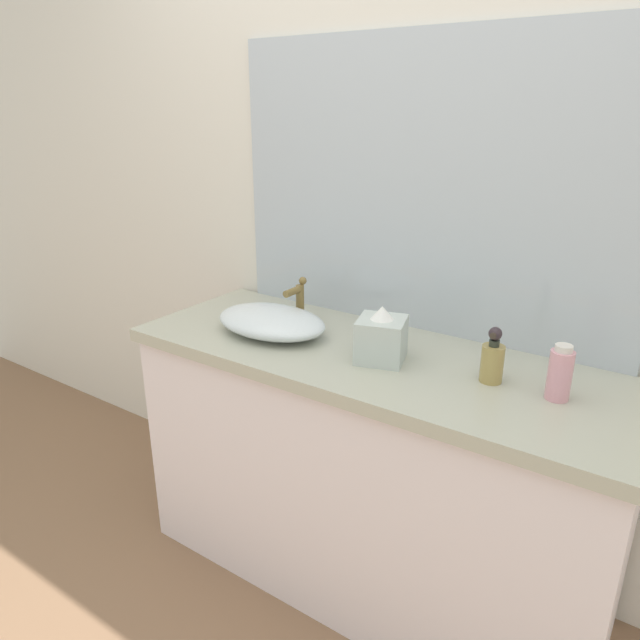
# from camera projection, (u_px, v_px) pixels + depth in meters

# --- Properties ---
(bathroom_wall_rear) EXTENTS (6.00, 0.06, 2.60)m
(bathroom_wall_rear) POSITION_uv_depth(u_px,v_px,m) (421.00, 200.00, 1.93)
(bathroom_wall_rear) COLOR silver
(bathroom_wall_rear) RESTS_ON ground
(vanity_counter) EXTENTS (1.60, 0.58, 0.87)m
(vanity_counter) POSITION_uv_depth(u_px,v_px,m) (369.00, 472.00, 1.97)
(vanity_counter) COLOR white
(vanity_counter) RESTS_ON ground
(wall_mirror_panel) EXTENTS (1.40, 0.01, 0.95)m
(wall_mirror_panel) POSITION_uv_depth(u_px,v_px,m) (422.00, 189.00, 1.88)
(wall_mirror_panel) COLOR #B2BCC6
(wall_mirror_panel) RESTS_ON vanity_counter
(sink_basin) EXTENTS (0.40, 0.27, 0.09)m
(sink_basin) POSITION_uv_depth(u_px,v_px,m) (271.00, 321.00, 1.97)
(sink_basin) COLOR silver
(sink_basin) RESTS_ON vanity_counter
(faucet) EXTENTS (0.03, 0.11, 0.15)m
(faucet) POSITION_uv_depth(u_px,v_px,m) (298.00, 297.00, 2.07)
(faucet) COLOR brown
(faucet) RESTS_ON vanity_counter
(soap_dispenser) EXTENTS (0.06, 0.06, 0.16)m
(soap_dispenser) POSITION_uv_depth(u_px,v_px,m) (492.00, 360.00, 1.62)
(soap_dispenser) COLOR #A38C4C
(soap_dispenser) RESTS_ON vanity_counter
(lotion_bottle) EXTENTS (0.06, 0.06, 0.15)m
(lotion_bottle) POSITION_uv_depth(u_px,v_px,m) (560.00, 374.00, 1.52)
(lotion_bottle) COLOR pink
(lotion_bottle) RESTS_ON vanity_counter
(tissue_box) EXTENTS (0.17, 0.17, 0.17)m
(tissue_box) POSITION_uv_depth(u_px,v_px,m) (381.00, 337.00, 1.75)
(tissue_box) COLOR silver
(tissue_box) RESTS_ON vanity_counter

